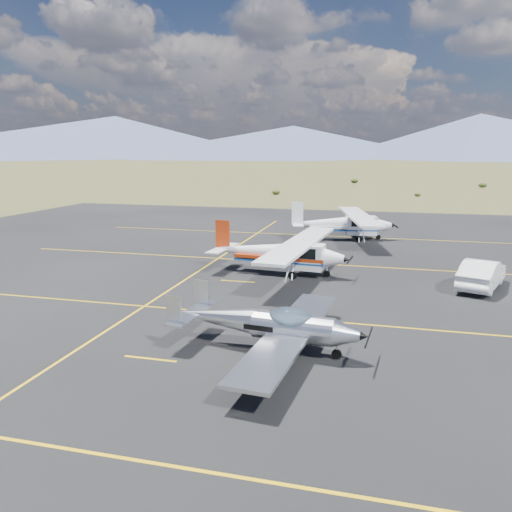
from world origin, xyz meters
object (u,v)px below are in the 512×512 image
at_px(aircraft_plain, 343,223).
at_px(sedan, 482,274).
at_px(aircraft_cessna, 280,252).
at_px(aircraft_low_wing, 272,325).

bearing_deg(aircraft_plain, sedan, -69.74).
xyz_separation_m(aircraft_cessna, aircraft_plain, (2.70, 12.71, 0.03)).
bearing_deg(aircraft_plain, aircraft_low_wing, -103.65).
xyz_separation_m(aircraft_low_wing, aircraft_cessna, (-2.06, 11.56, 0.35)).
height_order(aircraft_low_wing, aircraft_plain, aircraft_plain).
height_order(aircraft_cessna, sedan, aircraft_cessna).
bearing_deg(sedan, aircraft_low_wing, 71.44).
distance_m(aircraft_cessna, aircraft_plain, 12.99).
bearing_deg(aircraft_cessna, aircraft_plain, 83.25).
height_order(aircraft_plain, sedan, aircraft_plain).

